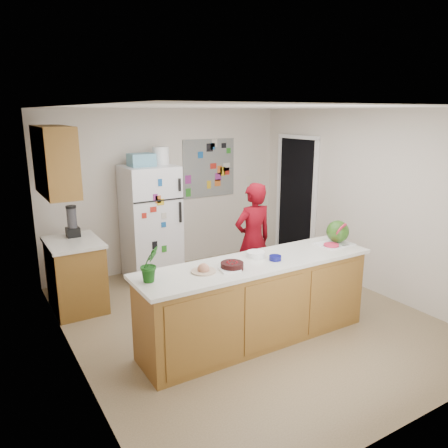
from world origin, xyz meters
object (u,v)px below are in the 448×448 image
watermelon (338,232)px  cherry_bowl (232,266)px  refrigerator (151,223)px  person (253,240)px

watermelon → cherry_bowl: bearing=-176.3°
cherry_bowl → refrigerator: bearing=87.5°
refrigerator → person: (0.93, -1.32, -0.07)m
refrigerator → watermelon: refrigerator is taller
person → watermelon: bearing=116.7°
refrigerator → cherry_bowl: bearing=-92.5°
person → cherry_bowl: bearing=47.3°
refrigerator → person: size_ratio=1.09×
refrigerator → watermelon: size_ratio=6.37×
person → watermelon: 1.18m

